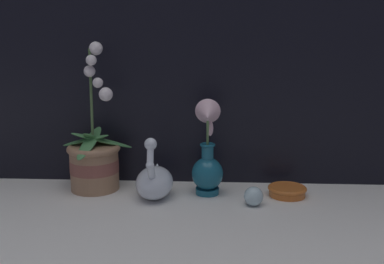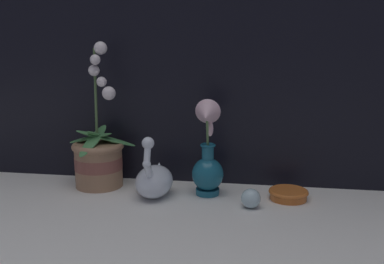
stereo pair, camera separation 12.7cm
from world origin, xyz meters
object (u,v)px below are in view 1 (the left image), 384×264
Objects in this scene: blue_vase at (207,160)px; glass_sphere at (254,196)px; amber_dish at (287,190)px; orchid_potted_plant at (95,159)px; swan_figurine at (155,180)px.

blue_vase is 0.17m from glass_sphere.
blue_vase is 0.25m from amber_dish.
glass_sphere is (0.13, -0.08, -0.08)m from blue_vase.
orchid_potted_plant is 2.32× the size of swan_figurine.
swan_figurine is at bearing -168.28° from blue_vase.
swan_figurine is at bearing -174.90° from amber_dish.
amber_dish is (0.38, 0.03, -0.03)m from swan_figurine.
orchid_potted_plant is at bearing 161.38° from swan_figurine.
orchid_potted_plant is at bearing 177.04° from amber_dish.
glass_sphere is 0.13m from amber_dish.
swan_figurine reaches higher than amber_dish.
amber_dish is (0.23, 0.00, -0.09)m from blue_vase.
orchid_potted_plant is 0.34m from blue_vase.
amber_dish is at bearing 0.73° from blue_vase.
swan_figurine is at bearing 170.10° from glass_sphere.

